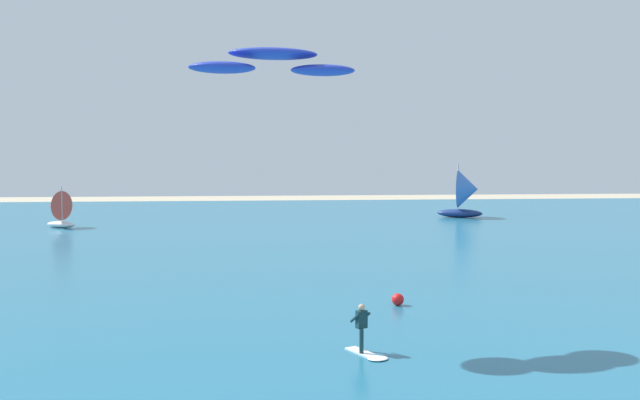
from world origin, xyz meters
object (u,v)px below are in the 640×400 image
sailboat_near_shore (466,193)px  kite (273,63)px  sailboat_mid_left (57,209)px  marker_buoy (398,299)px  kitesurfer (365,336)px

sailboat_near_shore → kite: bearing=-114.6°
sailboat_mid_left → marker_buoy: size_ratio=6.87×
kitesurfer → marker_buoy: size_ratio=3.70×
sailboat_near_shore → marker_buoy: (-15.99, -42.63, -2.27)m
sailboat_mid_left → sailboat_near_shore: size_ratio=0.67×
kite → sailboat_mid_left: bearing=113.9°
kite → sailboat_mid_left: 45.59m
kitesurfer → sailboat_near_shore: bearing=69.6°
kitesurfer → kite: kite is taller
sailboat_mid_left → marker_buoy: bearing=-56.8°
sailboat_mid_left → sailboat_near_shore: bearing=9.0°
marker_buoy → sailboat_near_shore: bearing=69.4°
sailboat_mid_left → sailboat_near_shore: (39.76, 6.27, 0.83)m
kite → sailboat_mid_left: kite is taller
kite → kitesurfer: bearing=-46.0°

